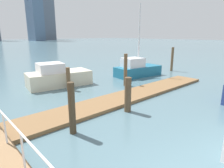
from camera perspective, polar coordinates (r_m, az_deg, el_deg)
name	(u,v)px	position (r m, az deg, el deg)	size (l,w,h in m)	color
ground_plane	(1,76)	(22.03, -29.80, 2.17)	(300.00, 300.00, 0.00)	slate
floating_dock	(128,96)	(12.49, 4.83, -3.57)	(15.55, 2.00, 0.18)	olive
dock_piling_0	(126,70)	(15.11, 3.97, 4.12)	(0.27, 0.27, 2.50)	brown
dock_piling_2	(72,109)	(7.93, -11.65, -7.04)	(0.27, 0.27, 2.14)	#473826
dock_piling_3	(128,95)	(10.05, 4.66, -3.14)	(0.34, 0.34, 1.82)	brown
dock_piling_4	(172,59)	(22.33, 17.17, 6.94)	(0.27, 0.27, 2.59)	brown
dock_piling_5	(68,79)	(14.41, -12.67, 1.54)	(0.29, 0.29, 1.63)	brown
moored_boat_0	(137,69)	(18.90, 7.27, 4.39)	(4.78, 2.46, 6.62)	#1E6B8C
moored_boat_3	(58,77)	(15.76, -15.53, 2.02)	(5.02, 2.84, 1.83)	beige
skyline_tower_4	(34,4)	(137.51, -21.94, 20.99)	(6.50, 12.55, 44.41)	slate
skyline_tower_5	(43,15)	(161.57, -19.43, 18.50)	(12.24, 13.67, 35.79)	slate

